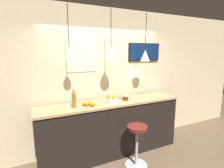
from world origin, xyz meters
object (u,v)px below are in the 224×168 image
fruit_bowl (112,100)px  spread_jar (126,98)px  bar_stool (137,139)px  juice_bottle (74,100)px  mounted_tv (144,52)px

fruit_bowl → spread_jar: 0.31m
bar_stool → juice_bottle: (-0.97, 0.52, 0.71)m
juice_bottle → mounted_tv: mounted_tv is taller
bar_stool → spread_jar: (0.06, 0.52, 0.63)m
bar_stool → mounted_tv: size_ratio=0.96×
juice_bottle → spread_jar: (1.03, 0.00, -0.08)m
juice_bottle → fruit_bowl: bearing=0.3°
bar_stool → juice_bottle: bearing=151.9°
fruit_bowl → juice_bottle: bearing=-179.7°
bar_stool → spread_jar: size_ratio=6.98×
bar_stool → fruit_bowl: fruit_bowl is taller
bar_stool → fruit_bowl: 0.85m
juice_bottle → spread_jar: 1.03m
fruit_bowl → mounted_tv: mounted_tv is taller
fruit_bowl → spread_jar: size_ratio=2.20×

